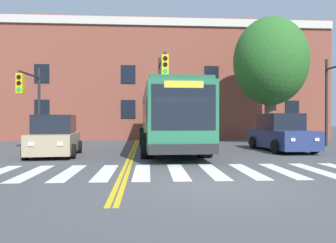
# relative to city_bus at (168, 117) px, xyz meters

# --- Properties ---
(ground_plane) EXTENTS (120.00, 120.00, 0.00)m
(ground_plane) POSITION_rel_city_bus_xyz_m (0.62, -9.45, -1.74)
(ground_plane) COLOR #4C4C4F
(crosswalk) EXTENTS (12.59, 3.24, 0.01)m
(crosswalk) POSITION_rel_city_bus_xyz_m (0.36, -7.27, -1.73)
(crosswalk) COLOR white
(crosswalk) RESTS_ON ground
(lane_line_yellow_inner) EXTENTS (0.12, 36.00, 0.01)m
(lane_line_yellow_inner) POSITION_rel_city_bus_xyz_m (-1.88, 6.73, -1.73)
(lane_line_yellow_inner) COLOR gold
(lane_line_yellow_inner) RESTS_ON ground
(lane_line_yellow_outer) EXTENTS (0.12, 36.00, 0.01)m
(lane_line_yellow_outer) POSITION_rel_city_bus_xyz_m (-1.72, 6.73, -1.73)
(lane_line_yellow_outer) COLOR gold
(lane_line_yellow_outer) RESTS_ON ground
(city_bus) EXTENTS (3.15, 12.07, 3.20)m
(city_bus) POSITION_rel_city_bus_xyz_m (0.00, 0.00, 0.00)
(city_bus) COLOR #28704C
(city_bus) RESTS_ON ground
(car_tan_near_lane) EXTENTS (2.29, 3.78, 1.80)m
(car_tan_near_lane) POSITION_rel_city_bus_xyz_m (-5.16, -2.65, -0.91)
(car_tan_near_lane) COLOR tan
(car_tan_near_lane) RESTS_ON ground
(car_navy_far_lane) EXTENTS (2.23, 4.73, 1.90)m
(car_navy_far_lane) POSITION_rel_city_bus_xyz_m (5.72, -1.00, -0.88)
(car_navy_far_lane) COLOR navy
(car_navy_far_lane) RESTS_ON ground
(traffic_light_far_corner) EXTENTS (0.40, 2.72, 4.56)m
(traffic_light_far_corner) POSITION_rel_city_bus_xyz_m (-7.39, 0.90, 1.22)
(traffic_light_far_corner) COLOR #28282D
(traffic_light_far_corner) RESTS_ON ground
(traffic_light_overhead) EXTENTS (0.35, 4.21, 5.36)m
(traffic_light_overhead) POSITION_rel_city_bus_xyz_m (-0.29, 0.93, 1.87)
(traffic_light_overhead) COLOR #28282D
(traffic_light_overhead) RESTS_ON ground
(street_tree_curbside_large) EXTENTS (6.64, 6.69, 8.25)m
(street_tree_curbside_large) POSITION_rel_city_bus_xyz_m (6.95, 3.58, 3.60)
(street_tree_curbside_large) COLOR brown
(street_tree_curbside_large) RESTS_ON ground
(building_facade) EXTENTS (32.13, 9.87, 9.47)m
(building_facade) POSITION_rel_city_bus_xyz_m (-2.51, 12.66, 3.00)
(building_facade) COLOR brown
(building_facade) RESTS_ON ground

